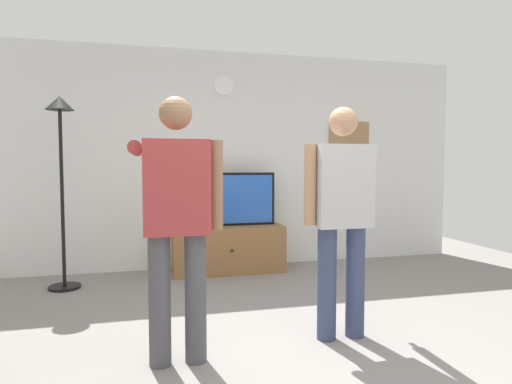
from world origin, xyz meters
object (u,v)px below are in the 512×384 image
object	(u,v)px
television	(228,199)
framed_picture	(349,139)
floor_lamp	(61,152)
person_standing_nearer_lamp	(177,214)
tv_stand	(228,249)
person_standing_nearer_couch	(341,209)
wall_clock	(224,86)

from	to	relation	value
television	framed_picture	xyz separation A→B (m)	(1.70, 0.25, 0.77)
floor_lamp	television	bearing A→B (deg)	10.94
television	framed_picture	size ratio (longest dim) A/B	2.01
floor_lamp	person_standing_nearer_lamp	size ratio (longest dim) A/B	1.16
tv_stand	person_standing_nearer_couch	size ratio (longest dim) A/B	0.78
television	wall_clock	bearing A→B (deg)	90.00
framed_picture	floor_lamp	distance (m)	3.55
television	wall_clock	distance (m)	1.42
framed_picture	person_standing_nearer_couch	world-z (taller)	framed_picture
person_standing_nearer_lamp	person_standing_nearer_couch	xyz separation A→B (m)	(1.20, 0.14, -0.01)
tv_stand	person_standing_nearer_lamp	world-z (taller)	person_standing_nearer_lamp
wall_clock	person_standing_nearer_couch	bearing A→B (deg)	-79.28
framed_picture	floor_lamp	xyz separation A→B (m)	(-3.49, -0.59, -0.22)
person_standing_nearer_lamp	person_standing_nearer_couch	distance (m)	1.21
television	floor_lamp	size ratio (longest dim) A/B	0.58
person_standing_nearer_couch	floor_lamp	bearing A→B (deg)	140.50
framed_picture	person_standing_nearer_couch	xyz separation A→B (m)	(-1.24, -2.45, -0.68)
wall_clock	person_standing_nearer_couch	world-z (taller)	wall_clock
floor_lamp	person_standing_nearer_couch	distance (m)	2.96
tv_stand	person_standing_nearer_couch	xyz separation A→B (m)	(0.46, -2.16, 0.69)
television	floor_lamp	bearing A→B (deg)	-169.06
tv_stand	person_standing_nearer_lamp	bearing A→B (deg)	-107.91
television	wall_clock	size ratio (longest dim) A/B	4.78
framed_picture	television	bearing A→B (deg)	-171.70
tv_stand	framed_picture	size ratio (longest dim) A/B	2.30
tv_stand	television	world-z (taller)	television
tv_stand	television	xyz separation A→B (m)	(0.00, 0.05, 0.60)
floor_lamp	framed_picture	bearing A→B (deg)	9.66
framed_picture	wall_clock	bearing A→B (deg)	-179.83
framed_picture	floor_lamp	world-z (taller)	floor_lamp
television	person_standing_nearer_lamp	size ratio (longest dim) A/B	0.68
television	person_standing_nearer_couch	size ratio (longest dim) A/B	0.68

